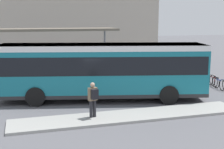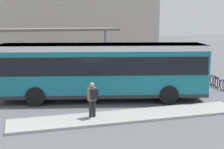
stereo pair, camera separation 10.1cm
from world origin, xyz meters
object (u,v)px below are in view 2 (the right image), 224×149
(pedestrian_waiting, at_px, (93,98))
(bicycle_white, at_px, (209,79))
(bicycle_blue, at_px, (219,83))
(potted_planter_near_shelter, at_px, (60,75))
(bicycle_red, at_px, (214,81))
(city_bus, at_px, (102,68))

(pedestrian_waiting, distance_m, bicycle_white, 11.06)
(bicycle_blue, bearing_deg, potted_planter_near_shelter, -104.35)
(pedestrian_waiting, height_order, bicycle_red, pedestrian_waiting)
(pedestrian_waiting, height_order, bicycle_blue, pedestrian_waiting)
(bicycle_red, relative_size, potted_planter_near_shelter, 1.24)
(city_bus, distance_m, potted_planter_near_shelter, 5.12)
(bicycle_red, bearing_deg, bicycle_blue, 178.17)
(pedestrian_waiting, bearing_deg, potted_planter_near_shelter, -12.68)
(bicycle_blue, relative_size, bicycle_red, 1.00)
(bicycle_red, bearing_deg, potted_planter_near_shelter, 80.46)
(pedestrian_waiting, xyz_separation_m, bicycle_white, (9.61, 5.43, -0.66))
(bicycle_blue, bearing_deg, city_bus, -77.84)
(city_bus, distance_m, pedestrian_waiting, 3.74)
(pedestrian_waiting, relative_size, bicycle_blue, 0.93)
(city_bus, height_order, pedestrian_waiting, city_bus)
(city_bus, relative_size, bicycle_blue, 6.77)
(pedestrian_waiting, height_order, bicycle_white, pedestrian_waiting)
(bicycle_blue, xyz_separation_m, potted_planter_near_shelter, (-9.79, 4.20, 0.36))
(city_bus, distance_m, bicycle_blue, 8.12)
(pedestrian_waiting, xyz_separation_m, bicycle_red, (9.47, 4.65, -0.67))
(potted_planter_near_shelter, bearing_deg, city_bus, -68.75)
(potted_planter_near_shelter, bearing_deg, bicycle_blue, -23.22)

